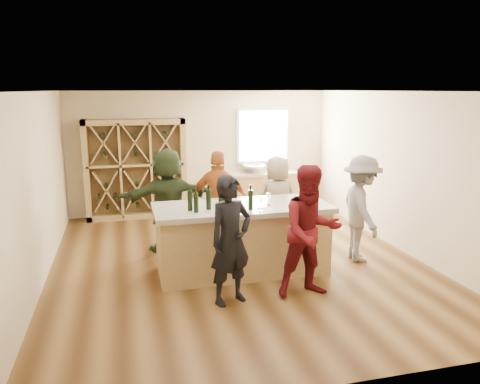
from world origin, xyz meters
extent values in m
cube|color=brown|center=(0.00, 0.00, -0.05)|extent=(6.00, 7.00, 0.10)
cube|color=white|center=(0.00, 0.00, 2.85)|extent=(6.00, 7.00, 0.10)
cube|color=beige|center=(0.00, 3.55, 1.40)|extent=(6.00, 0.10, 2.80)
cube|color=beige|center=(0.00, -3.55, 1.40)|extent=(6.00, 0.10, 2.80)
cube|color=beige|center=(-3.05, 0.00, 1.40)|extent=(0.10, 7.00, 2.80)
cube|color=beige|center=(3.05, 0.00, 1.40)|extent=(0.10, 7.00, 2.80)
cube|color=white|center=(1.50, 3.47, 1.75)|extent=(1.30, 0.06, 1.30)
cube|color=white|center=(1.50, 3.44, 1.75)|extent=(1.18, 0.01, 1.18)
cube|color=#A4864E|center=(-1.50, 3.27, 1.10)|extent=(2.20, 0.45, 2.20)
cube|color=#A4864E|center=(1.40, 3.20, 0.43)|extent=(1.60, 0.58, 0.86)
cube|color=#A89F8A|center=(1.40, 3.20, 0.89)|extent=(1.70, 0.62, 0.06)
imported|color=silver|center=(1.20, 3.20, 1.01)|extent=(0.54, 0.54, 0.19)
cylinder|color=silver|center=(1.20, 3.38, 1.07)|extent=(0.02, 0.02, 0.30)
cube|color=#A4864E|center=(-0.02, -0.42, 0.50)|extent=(2.60, 1.00, 1.00)
cube|color=#A89F8A|center=(-0.02, -0.42, 1.04)|extent=(2.72, 1.12, 0.08)
cylinder|color=black|center=(-0.85, -0.55, 1.23)|extent=(0.08, 0.08, 0.30)
cylinder|color=black|center=(-0.78, -0.67, 1.22)|extent=(0.08, 0.08, 0.28)
cylinder|color=black|center=(-0.57, -0.55, 1.23)|extent=(0.10, 0.10, 0.30)
cylinder|color=black|center=(-0.39, -0.60, 1.23)|extent=(0.08, 0.08, 0.31)
cylinder|color=black|center=(-0.33, -0.57, 1.22)|extent=(0.08, 0.08, 0.28)
cone|color=white|center=(-0.27, -0.91, 1.16)|extent=(0.07, 0.07, 0.16)
cone|color=white|center=(0.15, -0.82, 1.18)|extent=(0.09, 0.09, 0.19)
cone|color=white|center=(0.68, -0.84, 1.18)|extent=(0.09, 0.09, 0.19)
cone|color=white|center=(0.38, -0.52, 1.17)|extent=(0.07, 0.07, 0.19)
cone|color=white|center=(0.96, -0.64, 1.16)|extent=(0.08, 0.08, 0.17)
cube|color=white|center=(-0.40, -0.79, 1.08)|extent=(0.28, 0.35, 0.00)
cube|color=white|center=(0.23, -0.78, 1.08)|extent=(0.25, 0.32, 0.00)
cube|color=white|center=(0.81, -0.83, 1.08)|extent=(0.27, 0.32, 0.00)
imported|color=black|center=(-0.45, -1.45, 0.87)|extent=(0.77, 0.67, 1.75)
imported|color=#590F14|center=(0.67, -1.49, 0.92)|extent=(0.92, 0.53, 1.84)
imported|color=slate|center=(2.03, -0.40, 0.89)|extent=(0.70, 1.22, 1.78)
imported|color=#994C19|center=(-0.14, 0.76, 0.89)|extent=(1.16, 0.83, 1.78)
imported|color=gray|center=(0.94, 0.75, 0.82)|extent=(0.82, 0.55, 1.65)
imported|color=#263319|center=(-1.04, 0.90, 0.92)|extent=(1.77, 0.82, 1.85)
cylinder|color=black|center=(0.03, -0.72, 1.23)|extent=(0.07, 0.07, 0.30)
cone|color=white|center=(-0.07, -0.22, 1.17)|extent=(0.07, 0.07, 0.18)
camera|label=1|loc=(-1.78, -7.19, 2.83)|focal=35.00mm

